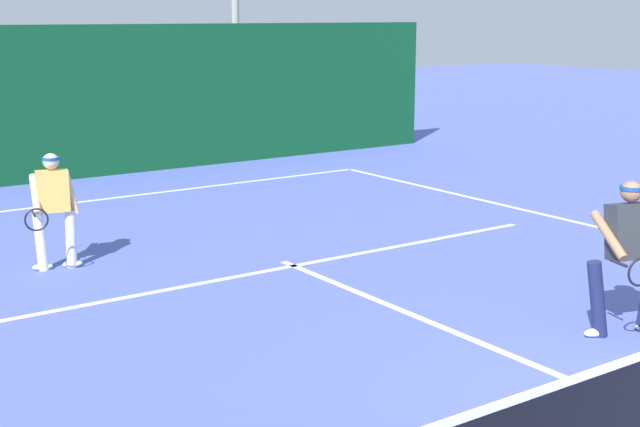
{
  "coord_description": "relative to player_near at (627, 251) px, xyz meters",
  "views": [
    {
      "loc": [
        -6.3,
        -3.51,
        3.3
      ],
      "look_at": [
        -0.42,
        4.91,
        1.0
      ],
      "focal_mm": 50.21,
      "sensor_mm": 36.0,
      "label": 1
    }
  ],
  "objects": [
    {
      "name": "court_line_centre",
      "position": [
        -1.41,
        1.2,
        -0.9
      ],
      "size": [
        0.1,
        6.4,
        0.01
      ],
      "primitive_type": "cube",
      "color": "white",
      "rests_on": "ground_plane"
    },
    {
      "name": "court_line_baseline_far",
      "position": [
        -1.41,
        9.82,
        -0.9
      ],
      "size": [
        10.35,
        0.1,
        0.01
      ],
      "primitive_type": "cube",
      "color": "white",
      "rests_on": "ground_plane"
    },
    {
      "name": "court_line_service",
      "position": [
        -1.41,
        4.14,
        -0.9
      ],
      "size": [
        8.43,
        0.1,
        0.01
      ],
      "primitive_type": "cube",
      "color": "white",
      "rests_on": "ground_plane"
    },
    {
      "name": "back_fence_windscreen",
      "position": [
        -1.41,
        12.14,
        0.64
      ],
      "size": [
        17.89,
        0.12,
        3.09
      ],
      "primitive_type": "cube",
      "color": "#0C4222",
      "rests_on": "ground_plane"
    },
    {
      "name": "player_far",
      "position": [
        -4.06,
        5.82,
        -0.06
      ],
      "size": [
        0.87,
        0.86,
        1.55
      ],
      "rotation": [
        0.0,
        0.0,
        2.92
      ],
      "color": "silver",
      "rests_on": "ground_plane"
    },
    {
      "name": "player_near",
      "position": [
        0.0,
        0.0,
        0.0
      ],
      "size": [
        1.03,
        0.9,
        1.64
      ],
      "rotation": [
        0.0,
        0.0,
        2.86
      ],
      "color": "#1E234C",
      "rests_on": "ground_plane"
    }
  ]
}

